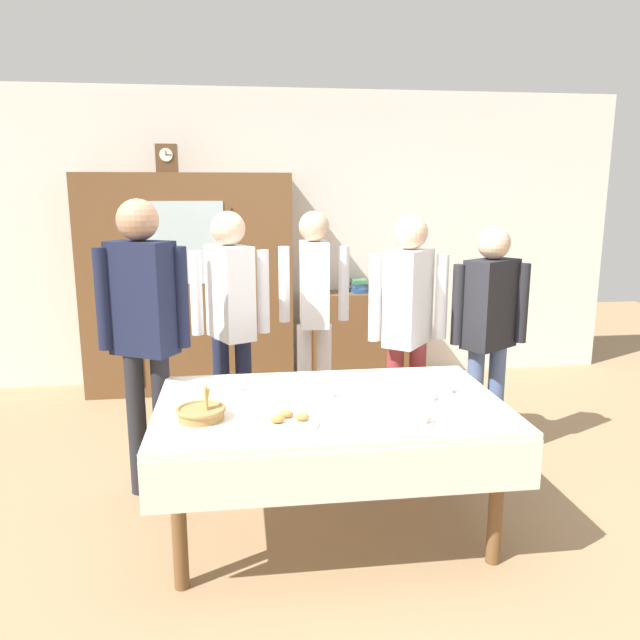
{
  "coord_description": "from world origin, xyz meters",
  "views": [
    {
      "loc": [
        -0.45,
        -3.21,
        1.81
      ],
      "look_at": [
        0.0,
        0.2,
        1.07
      ],
      "focal_mm": 34.6,
      "sensor_mm": 36.0,
      "label": 1
    }
  ],
  "objects_px": {
    "bread_basket": "(201,412)",
    "person_near_right_end": "(314,300)",
    "tea_cup_back_edge": "(446,389)",
    "wall_cabinet": "(189,284)",
    "book_stack": "(359,286)",
    "person_beside_shelf": "(231,310)",
    "spoon_far_left": "(491,424)",
    "tea_cup_front_edge": "(316,381)",
    "dining_table": "(331,420)",
    "tea_cup_mid_left": "(420,419)",
    "person_behind_table_right": "(144,318)",
    "pastry_plate": "(290,421)",
    "tea_cup_mid_right": "(428,396)",
    "spoon_far_right": "(371,379)",
    "mantel_clock": "(167,158)",
    "tea_cup_far_right": "(327,393)",
    "tea_cup_near_right": "(236,387)",
    "person_by_cabinet": "(489,322)",
    "bookshelf_low": "(358,337)",
    "person_behind_table_left": "(408,315)"
  },
  "relations": [
    {
      "from": "person_by_cabinet",
      "to": "spoon_far_right",
      "type": "bearing_deg",
      "value": -154.05
    },
    {
      "from": "dining_table",
      "to": "wall_cabinet",
      "type": "relative_size",
      "value": 0.92
    },
    {
      "from": "tea_cup_near_right",
      "to": "bread_basket",
      "type": "bearing_deg",
      "value": -113.2
    },
    {
      "from": "book_stack",
      "to": "tea_cup_far_right",
      "type": "distance_m",
      "value": 2.63
    },
    {
      "from": "person_behind_table_right",
      "to": "person_behind_table_left",
      "type": "bearing_deg",
      "value": 7.52
    },
    {
      "from": "dining_table",
      "to": "mantel_clock",
      "type": "height_order",
      "value": "mantel_clock"
    },
    {
      "from": "dining_table",
      "to": "person_beside_shelf",
      "type": "xyz_separation_m",
      "value": [
        -0.51,
        1.1,
        0.38
      ]
    },
    {
      "from": "tea_cup_mid_right",
      "to": "person_near_right_end",
      "type": "relative_size",
      "value": 0.08
    },
    {
      "from": "tea_cup_near_right",
      "to": "tea_cup_back_edge",
      "type": "relative_size",
      "value": 1.0
    },
    {
      "from": "wall_cabinet",
      "to": "tea_cup_far_right",
      "type": "bearing_deg",
      "value": -70.27
    },
    {
      "from": "tea_cup_front_edge",
      "to": "bread_basket",
      "type": "relative_size",
      "value": 0.54
    },
    {
      "from": "tea_cup_back_edge",
      "to": "wall_cabinet",
      "type": "bearing_deg",
      "value": 121.44
    },
    {
      "from": "dining_table",
      "to": "spoon_far_left",
      "type": "xyz_separation_m",
      "value": [
        0.7,
        -0.38,
        0.09
      ]
    },
    {
      "from": "tea_cup_front_edge",
      "to": "spoon_far_right",
      "type": "relative_size",
      "value": 1.09
    },
    {
      "from": "person_by_cabinet",
      "to": "tea_cup_near_right",
      "type": "bearing_deg",
      "value": -161.61
    },
    {
      "from": "spoon_far_right",
      "to": "person_behind_table_right",
      "type": "distance_m",
      "value": 1.36
    },
    {
      "from": "bread_basket",
      "to": "spoon_far_left",
      "type": "height_order",
      "value": "bread_basket"
    },
    {
      "from": "mantel_clock",
      "to": "person_behind_table_left",
      "type": "xyz_separation_m",
      "value": [
        1.66,
        -1.78,
        -1.06
      ]
    },
    {
      "from": "tea_cup_near_right",
      "to": "tea_cup_front_edge",
      "type": "height_order",
      "value": "same"
    },
    {
      "from": "mantel_clock",
      "to": "person_behind_table_right",
      "type": "height_order",
      "value": "mantel_clock"
    },
    {
      "from": "book_stack",
      "to": "bread_basket",
      "type": "xyz_separation_m",
      "value": [
        -1.31,
        -2.77,
        -0.16
      ]
    },
    {
      "from": "tea_cup_mid_right",
      "to": "tea_cup_mid_left",
      "type": "distance_m",
      "value": 0.33
    },
    {
      "from": "dining_table",
      "to": "bread_basket",
      "type": "xyz_separation_m",
      "value": [
        -0.65,
        -0.13,
        0.12
      ]
    },
    {
      "from": "tea_cup_front_edge",
      "to": "person_by_cabinet",
      "type": "relative_size",
      "value": 0.08
    },
    {
      "from": "mantel_clock",
      "to": "tea_cup_mid_left",
      "type": "bearing_deg",
      "value": -64.28
    },
    {
      "from": "wall_cabinet",
      "to": "bookshelf_low",
      "type": "xyz_separation_m",
      "value": [
        1.56,
        0.05,
        -0.54
      ]
    },
    {
      "from": "mantel_clock",
      "to": "tea_cup_mid_right",
      "type": "relative_size",
      "value": 1.85
    },
    {
      "from": "mantel_clock",
      "to": "tea_cup_near_right",
      "type": "relative_size",
      "value": 1.85
    },
    {
      "from": "tea_cup_far_right",
      "to": "person_by_cabinet",
      "type": "bearing_deg",
      "value": 30.88
    },
    {
      "from": "dining_table",
      "to": "wall_cabinet",
      "type": "height_order",
      "value": "wall_cabinet"
    },
    {
      "from": "tea_cup_near_right",
      "to": "person_beside_shelf",
      "type": "relative_size",
      "value": 0.08
    },
    {
      "from": "wall_cabinet",
      "to": "person_behind_table_right",
      "type": "xyz_separation_m",
      "value": [
        -0.1,
        -1.99,
        0.11
      ]
    },
    {
      "from": "dining_table",
      "to": "person_by_cabinet",
      "type": "relative_size",
      "value": 1.13
    },
    {
      "from": "tea_cup_mid_right",
      "to": "person_beside_shelf",
      "type": "distance_m",
      "value": 1.54
    },
    {
      "from": "mantel_clock",
      "to": "person_behind_table_right",
      "type": "distance_m",
      "value": 2.22
    },
    {
      "from": "tea_cup_back_edge",
      "to": "spoon_far_left",
      "type": "bearing_deg",
      "value": -81.85
    },
    {
      "from": "book_stack",
      "to": "person_beside_shelf",
      "type": "bearing_deg",
      "value": -127.27
    },
    {
      "from": "tea_cup_front_edge",
      "to": "person_near_right_end",
      "type": "bearing_deg",
      "value": 83.34
    },
    {
      "from": "book_stack",
      "to": "tea_cup_mid_right",
      "type": "distance_m",
      "value": 2.68
    },
    {
      "from": "bookshelf_low",
      "to": "tea_cup_back_edge",
      "type": "height_order",
      "value": "bookshelf_low"
    },
    {
      "from": "tea_cup_front_edge",
      "to": "person_near_right_end",
      "type": "distance_m",
      "value": 1.19
    },
    {
      "from": "bread_basket",
      "to": "person_near_right_end",
      "type": "bearing_deg",
      "value": 64.98
    },
    {
      "from": "tea_cup_far_right",
      "to": "tea_cup_front_edge",
      "type": "bearing_deg",
      "value": 99.17
    },
    {
      "from": "bread_basket",
      "to": "person_behind_table_left",
      "type": "xyz_separation_m",
      "value": [
        1.27,
        0.94,
        0.25
      ]
    },
    {
      "from": "tea_cup_mid_left",
      "to": "person_behind_table_right",
      "type": "relative_size",
      "value": 0.07
    },
    {
      "from": "pastry_plate",
      "to": "person_behind_table_right",
      "type": "relative_size",
      "value": 0.16
    },
    {
      "from": "mantel_clock",
      "to": "bread_basket",
      "type": "relative_size",
      "value": 1.0
    },
    {
      "from": "tea_cup_back_edge",
      "to": "spoon_far_right",
      "type": "height_order",
      "value": "tea_cup_back_edge"
    },
    {
      "from": "bread_basket",
      "to": "pastry_plate",
      "type": "height_order",
      "value": "bread_basket"
    },
    {
      "from": "person_by_cabinet",
      "to": "spoon_far_left",
      "type": "bearing_deg",
      "value": -111.77
    }
  ]
}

